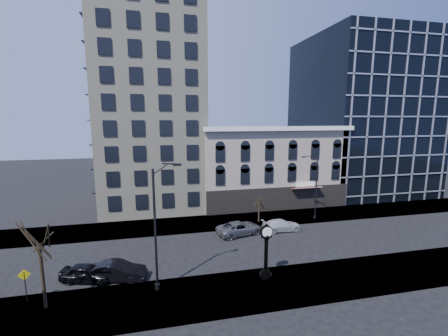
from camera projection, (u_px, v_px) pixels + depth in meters
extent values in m
plane|color=black|center=(214.00, 250.00, 31.49)|extent=(160.00, 160.00, 0.00)
cube|color=gray|center=(202.00, 223.00, 39.18)|extent=(160.00, 6.00, 0.12)
cube|color=gray|center=(232.00, 292.00, 23.78)|extent=(160.00, 6.00, 0.12)
cube|color=#BBB396|center=(151.00, 82.00, 45.32)|extent=(15.00, 15.00, 38.00)
cube|color=gray|center=(268.00, 166.00, 48.47)|extent=(22.00, 10.00, 12.00)
cube|color=white|center=(282.00, 129.00, 42.43)|extent=(22.60, 0.80, 0.60)
cube|color=black|center=(280.00, 199.00, 44.31)|extent=(22.00, 0.30, 3.60)
cube|color=maroon|center=(307.00, 188.00, 44.37)|extent=(4.50, 1.18, 0.55)
cube|color=black|center=(360.00, 116.00, 56.25)|extent=(20.00, 20.00, 28.00)
cylinder|color=black|center=(265.00, 275.00, 25.87)|extent=(1.10, 1.10, 0.30)
cylinder|color=black|center=(266.00, 273.00, 25.83)|extent=(0.80, 0.80, 0.20)
cylinder|color=black|center=(266.00, 271.00, 25.80)|extent=(0.60, 0.60, 0.16)
cylinder|color=black|center=(266.00, 254.00, 25.55)|extent=(0.32, 0.32, 2.89)
sphere|color=black|center=(266.00, 237.00, 25.29)|extent=(0.56, 0.56, 0.56)
cube|color=black|center=(266.00, 236.00, 25.27)|extent=(0.90, 0.23, 0.25)
cylinder|color=black|center=(267.00, 232.00, 25.21)|extent=(1.04, 0.34, 1.04)
cylinder|color=white|center=(267.00, 232.00, 25.04)|extent=(0.88, 0.04, 0.88)
cylinder|color=white|center=(266.00, 231.00, 25.37)|extent=(0.88, 0.04, 0.88)
sphere|color=black|center=(267.00, 225.00, 25.11)|extent=(0.20, 0.20, 0.20)
cylinder|color=black|center=(155.00, 231.00, 23.21)|extent=(0.18, 0.18, 9.83)
cylinder|color=black|center=(157.00, 287.00, 23.99)|extent=(0.41, 0.41, 0.46)
cube|color=black|center=(180.00, 164.00, 23.32)|extent=(0.67, 0.39, 0.16)
cylinder|color=black|center=(316.00, 189.00, 40.15)|extent=(0.15, 0.15, 8.33)
cylinder|color=black|center=(315.00, 217.00, 40.81)|extent=(0.35, 0.35, 0.39)
cube|color=black|center=(304.00, 157.00, 39.51)|extent=(0.57, 0.35, 0.14)
cylinder|color=#2F2617|center=(43.00, 276.00, 21.31)|extent=(0.24, 0.24, 4.88)
cylinder|color=#2F2617|center=(259.00, 213.00, 39.33)|extent=(0.20, 0.20, 2.52)
cylinder|color=black|center=(26.00, 287.00, 22.20)|extent=(0.07, 0.07, 2.39)
cube|color=yellow|center=(24.00, 275.00, 22.03)|extent=(0.81, 0.32, 0.84)
imported|color=black|center=(87.00, 273.00, 25.35)|extent=(4.69, 2.86, 1.49)
imported|color=black|center=(117.00, 271.00, 25.54)|extent=(5.07, 2.73, 1.59)
imported|color=#595B60|center=(240.00, 228.00, 35.51)|extent=(6.01, 3.81, 1.55)
imported|color=silver|center=(282.00, 225.00, 36.65)|extent=(4.84, 1.97, 1.40)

